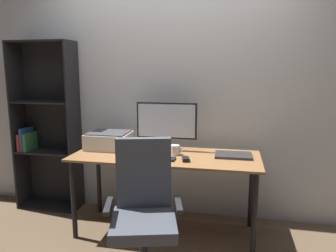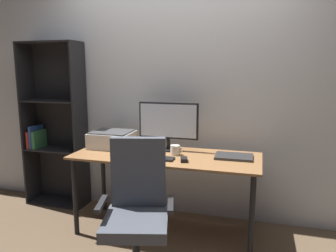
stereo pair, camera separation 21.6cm
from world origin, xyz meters
name	(u,v)px [view 1 (the left image)]	position (x,y,z in m)	size (l,w,h in m)	color
ground_plane	(166,231)	(0.00, 0.00, 0.00)	(12.00, 12.00, 0.00)	brown
back_wall	(176,89)	(0.00, 0.50, 1.30)	(6.40, 0.10, 2.60)	silver
desk	(166,164)	(0.00, 0.00, 0.66)	(1.67, 0.66, 0.74)	olive
monitor	(167,123)	(-0.03, 0.19, 1.00)	(0.57, 0.20, 0.45)	black
keyboard	(158,158)	(-0.03, -0.15, 0.75)	(0.29, 0.11, 0.02)	black
mouse	(186,159)	(0.21, -0.15, 0.76)	(0.06, 0.10, 0.03)	black
coffee_mug	(175,150)	(0.08, 0.03, 0.78)	(0.10, 0.09, 0.09)	white
laptop	(233,155)	(0.60, 0.07, 0.75)	(0.32, 0.23, 0.02)	#2D2D30
printer	(109,140)	(-0.59, 0.13, 0.82)	(0.40, 0.34, 0.16)	silver
paper_sheet	(132,159)	(-0.25, -0.19, 0.74)	(0.21, 0.30, 0.00)	white
office_chair	(144,218)	(-0.01, -0.68, 0.46)	(0.57, 0.56, 1.01)	#232326
bookshelf	(47,128)	(-1.38, 0.33, 0.88)	(0.67, 0.28, 1.78)	black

